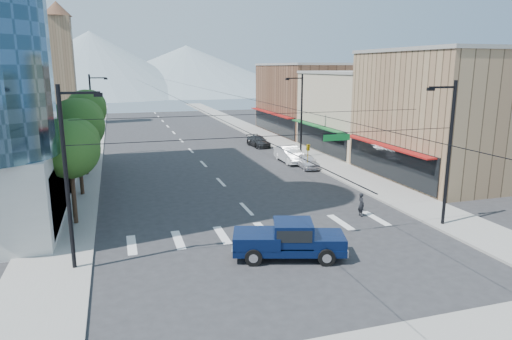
{
  "coord_description": "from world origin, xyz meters",
  "views": [
    {
      "loc": [
        -8.44,
        -23.48,
        9.74
      ],
      "look_at": [
        0.4,
        5.01,
        3.0
      ],
      "focal_mm": 32.0,
      "sensor_mm": 36.0,
      "label": 1
    }
  ],
  "objects_px": {
    "parked_car_near": "(307,161)",
    "parked_car_mid": "(290,154)",
    "parked_car_far": "(258,141)",
    "pedestrian": "(361,205)",
    "pickup_truck": "(288,239)"
  },
  "relations": [
    {
      "from": "parked_car_far",
      "to": "parked_car_near",
      "type": "bearing_deg",
      "value": -91.71
    },
    {
      "from": "pickup_truck",
      "to": "parked_car_near",
      "type": "relative_size",
      "value": 1.58
    },
    {
      "from": "parked_car_near",
      "to": "parked_car_far",
      "type": "relative_size",
      "value": 0.86
    },
    {
      "from": "parked_car_near",
      "to": "parked_car_far",
      "type": "bearing_deg",
      "value": 97.5
    },
    {
      "from": "pickup_truck",
      "to": "parked_car_mid",
      "type": "xyz_separation_m",
      "value": [
        9.03,
        22.87,
        -0.19
      ]
    },
    {
      "from": "parked_car_near",
      "to": "parked_car_mid",
      "type": "xyz_separation_m",
      "value": [
        -0.61,
        3.15,
        0.17
      ]
    },
    {
      "from": "parked_car_far",
      "to": "pedestrian",
      "type": "bearing_deg",
      "value": -98.7
    },
    {
      "from": "parked_car_near",
      "to": "parked_car_mid",
      "type": "relative_size",
      "value": 0.77
    },
    {
      "from": "pickup_truck",
      "to": "parked_car_far",
      "type": "xyz_separation_m",
      "value": [
        8.81,
        33.07,
        -0.37
      ]
    },
    {
      "from": "pickup_truck",
      "to": "parked_car_near",
      "type": "bearing_deg",
      "value": 81.19
    },
    {
      "from": "parked_car_near",
      "to": "parked_car_mid",
      "type": "height_order",
      "value": "parked_car_mid"
    },
    {
      "from": "pickup_truck",
      "to": "parked_car_far",
      "type": "height_order",
      "value": "pickup_truck"
    },
    {
      "from": "pedestrian",
      "to": "parked_car_mid",
      "type": "xyz_separation_m",
      "value": [
        1.91,
        17.95,
        0.05
      ]
    },
    {
      "from": "parked_car_mid",
      "to": "parked_car_far",
      "type": "bearing_deg",
      "value": 90.8
    },
    {
      "from": "pickup_truck",
      "to": "parked_car_mid",
      "type": "height_order",
      "value": "pickup_truck"
    }
  ]
}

